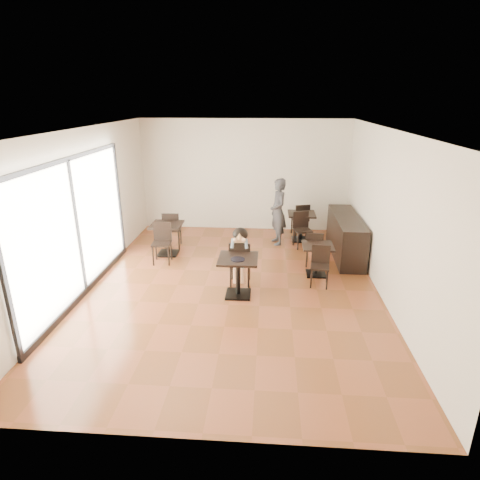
# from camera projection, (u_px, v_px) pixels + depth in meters

# --- Properties ---
(floor) EXTENTS (6.00, 8.00, 0.01)m
(floor) POSITION_uv_depth(u_px,v_px,m) (232.00, 287.00, 8.42)
(floor) COLOR brown
(floor) RESTS_ON ground
(ceiling) EXTENTS (6.00, 8.00, 0.01)m
(ceiling) POSITION_uv_depth(u_px,v_px,m) (231.00, 129.00, 7.34)
(ceiling) COLOR white
(ceiling) RESTS_ON floor
(wall_back) EXTENTS (6.00, 0.01, 3.20)m
(wall_back) POSITION_uv_depth(u_px,v_px,m) (244.00, 176.00, 11.64)
(wall_back) COLOR beige
(wall_back) RESTS_ON floor
(wall_front) EXTENTS (6.00, 0.01, 3.20)m
(wall_front) POSITION_uv_depth(u_px,v_px,m) (196.00, 320.00, 4.12)
(wall_front) COLOR beige
(wall_front) RESTS_ON floor
(wall_left) EXTENTS (0.01, 8.00, 3.20)m
(wall_left) POSITION_uv_depth(u_px,v_px,m) (84.00, 210.00, 8.08)
(wall_left) COLOR beige
(wall_left) RESTS_ON floor
(wall_right) EXTENTS (0.01, 8.00, 3.20)m
(wall_right) POSITION_uv_depth(u_px,v_px,m) (388.00, 217.00, 7.67)
(wall_right) COLOR beige
(wall_right) RESTS_ON floor
(storefront_window) EXTENTS (0.04, 4.50, 2.60)m
(storefront_window) POSITION_uv_depth(u_px,v_px,m) (76.00, 227.00, 7.68)
(storefront_window) COLOR white
(storefront_window) RESTS_ON floor
(child_table) EXTENTS (0.77, 0.77, 0.81)m
(child_table) POSITION_uv_depth(u_px,v_px,m) (238.00, 277.00, 7.93)
(child_table) COLOR black
(child_table) RESTS_ON floor
(child_chair) EXTENTS (0.44, 0.44, 0.98)m
(child_chair) POSITION_uv_depth(u_px,v_px,m) (240.00, 262.00, 8.42)
(child_chair) COLOR black
(child_chair) RESTS_ON floor
(child) EXTENTS (0.44, 0.61, 1.23)m
(child) POSITION_uv_depth(u_px,v_px,m) (240.00, 257.00, 8.37)
(child) COLOR slate
(child) RESTS_ON child_chair
(plate) EXTENTS (0.27, 0.27, 0.02)m
(plate) POSITION_uv_depth(u_px,v_px,m) (238.00, 259.00, 7.69)
(plate) COLOR black
(plate) RESTS_ON child_table
(pizza_slice) EXTENTS (0.29, 0.22, 0.07)m
(pizza_slice) POSITION_uv_depth(u_px,v_px,m) (239.00, 239.00, 8.04)
(pizza_slice) COLOR tan
(pizza_slice) RESTS_ON child
(adult_patron) EXTENTS (0.59, 0.74, 1.78)m
(adult_patron) POSITION_uv_depth(u_px,v_px,m) (278.00, 212.00, 10.62)
(adult_patron) COLOR #3A3B40
(adult_patron) RESTS_ON floor
(cafe_table_mid) EXTENTS (0.75, 0.75, 0.71)m
(cafe_table_mid) POSITION_uv_depth(u_px,v_px,m) (317.00, 260.00, 8.88)
(cafe_table_mid) COLOR black
(cafe_table_mid) RESTS_ON floor
(cafe_table_left) EXTENTS (0.81, 0.81, 0.80)m
(cafe_table_left) POSITION_uv_depth(u_px,v_px,m) (167.00, 239.00, 10.04)
(cafe_table_left) COLOR black
(cafe_table_left) RESTS_ON floor
(cafe_table_back) EXTENTS (0.91, 0.91, 0.78)m
(cafe_table_back) POSITION_uv_depth(u_px,v_px,m) (301.00, 227.00, 11.02)
(cafe_table_back) COLOR black
(cafe_table_back) RESTS_ON floor
(chair_mid_a) EXTENTS (0.43, 0.43, 0.85)m
(chair_mid_a) POSITION_uv_depth(u_px,v_px,m) (315.00, 248.00, 9.37)
(chair_mid_a) COLOR black
(chair_mid_a) RESTS_ON floor
(chair_mid_b) EXTENTS (0.43, 0.43, 0.85)m
(chair_mid_b) POSITION_uv_depth(u_px,v_px,m) (320.00, 267.00, 8.34)
(chair_mid_b) COLOR black
(chair_mid_b) RESTS_ON floor
(chair_left_a) EXTENTS (0.46, 0.46, 0.96)m
(chair_left_a) POSITION_uv_depth(u_px,v_px,m) (172.00, 229.00, 10.52)
(chair_left_a) COLOR black
(chair_left_a) RESTS_ON floor
(chair_left_b) EXTENTS (0.46, 0.46, 0.96)m
(chair_left_b) POSITION_uv_depth(u_px,v_px,m) (162.00, 244.00, 9.49)
(chair_left_b) COLOR black
(chair_left_b) RESTS_ON floor
(chair_back_a) EXTENTS (0.52, 0.52, 0.93)m
(chair_back_a) POSITION_uv_depth(u_px,v_px,m) (300.00, 219.00, 11.44)
(chair_back_a) COLOR black
(chair_back_a) RESTS_ON floor
(chair_back_b) EXTENTS (0.52, 0.52, 0.93)m
(chair_back_b) POSITION_uv_depth(u_px,v_px,m) (303.00, 230.00, 10.48)
(chair_back_b) COLOR black
(chair_back_b) RESTS_ON floor
(service_counter) EXTENTS (0.60, 2.40, 1.00)m
(service_counter) POSITION_uv_depth(u_px,v_px,m) (346.00, 236.00, 9.95)
(service_counter) COLOR black
(service_counter) RESTS_ON floor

